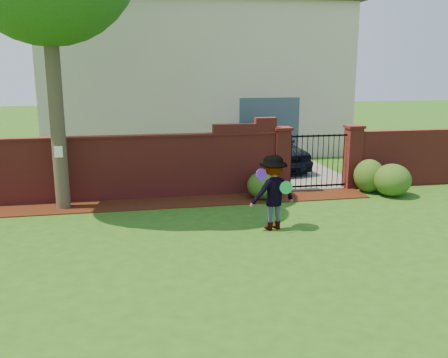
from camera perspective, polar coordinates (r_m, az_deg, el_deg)
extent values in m
cube|color=#275615|center=(10.02, 0.42, -7.71)|extent=(80.00, 80.00, 0.01)
cube|color=#341409|center=(13.04, -6.64, -2.79)|extent=(11.10, 1.08, 0.03)
cube|color=maroon|center=(13.46, -12.06, 1.16)|extent=(8.70, 0.25, 1.70)
cube|color=maroon|center=(13.67, 2.42, 5.86)|extent=(1.80, 0.25, 0.30)
cube|color=maroon|center=(13.80, 4.87, 6.85)|extent=(0.60, 0.25, 0.16)
cube|color=maroon|center=(13.31, -12.24, 4.87)|extent=(8.70, 0.31, 0.06)
cube|color=maroon|center=(15.91, 21.30, 2.34)|extent=(4.00, 0.25, 1.70)
cube|color=maroon|center=(14.11, 6.73, 2.10)|extent=(0.42, 0.42, 1.80)
cube|color=maroon|center=(13.97, 6.83, 5.89)|extent=(0.50, 0.50, 0.08)
cube|color=maroon|center=(14.93, 14.81, 2.35)|extent=(0.42, 0.42, 1.80)
cube|color=maroon|center=(14.79, 15.01, 5.93)|extent=(0.50, 0.50, 0.08)
cylinder|color=black|center=(14.21, 7.84, 1.94)|extent=(0.02, 0.02, 1.60)
cylinder|color=black|center=(14.26, 8.46, 1.96)|extent=(0.02, 0.02, 1.60)
cylinder|color=black|center=(14.32, 9.07, 1.98)|extent=(0.02, 0.02, 1.60)
cylinder|color=black|center=(14.38, 9.68, 2.00)|extent=(0.02, 0.02, 1.60)
cylinder|color=black|center=(14.43, 10.28, 2.02)|extent=(0.02, 0.02, 1.60)
cylinder|color=black|center=(14.49, 10.87, 2.04)|extent=(0.02, 0.02, 1.60)
cylinder|color=black|center=(14.55, 11.47, 2.06)|extent=(0.02, 0.02, 1.60)
cylinder|color=black|center=(14.62, 12.05, 2.08)|extent=(0.02, 0.02, 1.60)
cylinder|color=black|center=(14.68, 12.63, 2.10)|extent=(0.02, 0.02, 1.60)
cylinder|color=black|center=(14.75, 13.21, 2.11)|extent=(0.02, 0.02, 1.60)
cylinder|color=black|center=(14.81, 13.78, 2.13)|extent=(0.02, 0.02, 1.60)
cube|color=black|center=(14.64, 10.75, -0.76)|extent=(1.78, 0.03, 0.05)
cube|color=black|center=(14.37, 11.00, 4.98)|extent=(1.78, 0.03, 0.05)
cube|color=slate|center=(18.35, 6.13, 1.77)|extent=(3.20, 8.00, 0.01)
cube|color=beige|center=(21.39, -3.47, 11.47)|extent=(12.00, 6.00, 6.00)
cube|color=#384C5B|center=(19.16, 5.28, 5.88)|extent=(2.40, 0.12, 2.40)
cube|color=#3F332D|center=(21.54, -3.59, 19.88)|extent=(12.40, 6.40, 0.30)
imported|color=black|center=(17.38, 5.35, 3.64)|extent=(2.48, 4.61, 1.49)
cylinder|color=#3F3326|center=(12.70, -19.36, 12.09)|extent=(0.36, 0.36, 7.00)
cube|color=white|center=(12.68, -18.80, 3.03)|extent=(0.20, 0.01, 0.28)
ellipsoid|color=#1F4D17|center=(13.35, 4.73, -0.73)|extent=(0.94, 0.94, 0.77)
ellipsoid|color=#1F4D17|center=(14.65, 16.61, 0.37)|extent=(0.87, 0.87, 0.96)
ellipsoid|color=#1F4D17|center=(14.39, 19.09, -0.12)|extent=(1.03, 1.03, 0.91)
imported|color=gray|center=(10.76, 5.80, -1.61)|extent=(1.20, 0.86, 1.67)
cylinder|color=#661FC6|center=(10.31, 4.39, 0.54)|extent=(0.27, 0.16, 0.25)
cylinder|color=green|center=(10.66, 7.26, -1.00)|extent=(0.29, 0.09, 0.29)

